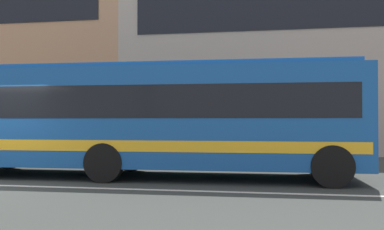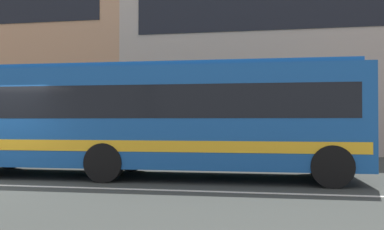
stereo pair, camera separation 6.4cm
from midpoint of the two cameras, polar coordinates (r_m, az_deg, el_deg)
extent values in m
cube|color=#1F5621|center=(15.64, -13.83, -5.09)|extent=(16.26, 1.10, 0.78)
cube|color=#BBAC9D|center=(25.29, 21.78, 9.06)|extent=(24.10, 11.59, 11.76)
cube|color=#18509A|center=(11.47, -6.87, -0.36)|extent=(11.72, 2.75, 2.61)
cube|color=black|center=(11.48, -6.87, 1.59)|extent=(11.02, 2.76, 0.83)
cube|color=yellow|center=(11.48, -6.88, -3.94)|extent=(11.49, 2.77, 0.28)
cube|color=#17579D|center=(11.56, -6.86, 6.41)|extent=(11.25, 2.33, 0.12)
cube|color=black|center=(11.42, 22.75, 1.66)|extent=(0.06, 2.16, 0.92)
cylinder|color=black|center=(12.42, 16.89, -5.70)|extent=(1.00, 0.30, 1.00)
cylinder|color=black|center=(10.09, 18.87, -6.83)|extent=(1.00, 0.30, 1.00)
cylinder|color=black|center=(12.85, -8.62, -5.56)|extent=(1.00, 0.30, 1.00)
cylinder|color=black|center=(10.62, -12.40, -6.55)|extent=(1.00, 0.30, 1.00)
cylinder|color=black|center=(14.59, -24.31, -4.93)|extent=(1.00, 0.30, 1.00)
camera|label=1|loc=(0.03, -90.17, 0.00)|focal=38.05mm
camera|label=2|loc=(0.03, 89.83, 0.00)|focal=38.05mm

